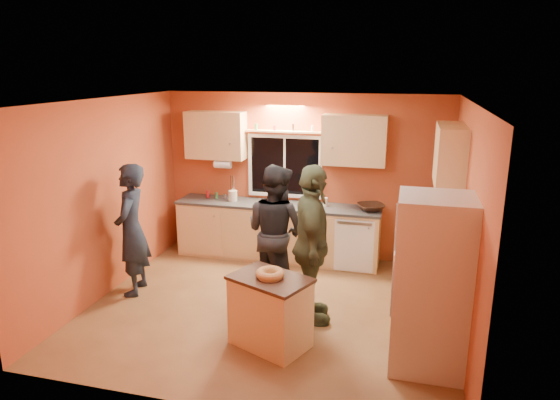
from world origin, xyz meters
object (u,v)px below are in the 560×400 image
(refrigerator, at_px, (431,284))
(person_right, at_px, (312,245))
(person_left, at_px, (132,230))
(person_center, at_px, (275,232))
(island, at_px, (270,311))

(refrigerator, relative_size, person_right, 0.94)
(person_left, bearing_deg, refrigerator, 64.77)
(person_center, xyz_separation_m, person_right, (0.59, -0.57, 0.07))
(person_left, relative_size, person_center, 0.99)
(refrigerator, height_order, person_right, person_right)
(person_center, bearing_deg, person_right, 159.20)
(person_left, height_order, person_center, person_center)
(person_right, bearing_deg, refrigerator, -129.85)
(person_right, bearing_deg, person_left, 71.85)
(person_left, distance_m, person_center, 1.91)
(refrigerator, xyz_separation_m, person_right, (-1.33, 0.63, 0.06))
(island, height_order, person_right, person_right)
(island, bearing_deg, person_right, 88.30)
(person_center, bearing_deg, refrigerator, 170.87)
(person_left, height_order, person_right, person_right)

